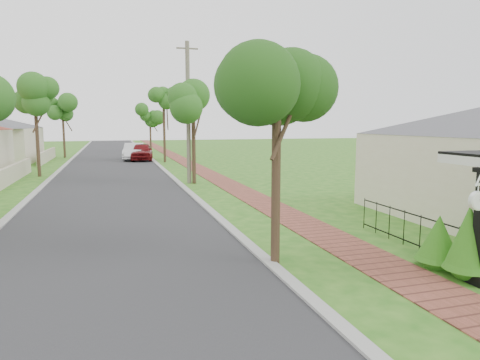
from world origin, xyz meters
name	(u,v)px	position (x,y,z in m)	size (l,w,h in m)	color
ground	(265,290)	(0.00, 0.00, 0.00)	(160.00, 160.00, 0.00)	#266518
road	(112,178)	(-3.00, 20.00, 0.00)	(7.00, 120.00, 0.02)	#28282B
kerb_right	(170,176)	(0.65, 20.00, 0.00)	(0.30, 120.00, 0.10)	#9E9E99
kerb_left	(50,180)	(-6.65, 20.00, 0.00)	(0.30, 120.00, 0.10)	#9E9E99
sidewalk	(209,174)	(3.25, 20.00, 0.00)	(1.50, 120.00, 0.03)	#984D3C
picket_fence	(459,246)	(4.90, 0.00, 0.53)	(0.03, 8.02, 1.00)	black
street_trees	(111,109)	(-2.87, 26.84, 4.54)	(10.70, 37.65, 5.89)	#382619
parked_car_red	(142,152)	(-0.32, 32.41, 0.80)	(1.89, 4.70, 1.60)	maroon
parked_car_white	(134,152)	(-1.00, 33.07, 0.77)	(1.64, 4.70, 1.55)	white
near_tree	(277,74)	(0.80, 1.50, 4.56)	(2.23, 2.23, 5.71)	#382619
utility_pole	(188,113)	(1.25, 16.19, 4.02)	(1.20, 0.24, 7.93)	#736959
station_clock	(479,199)	(3.93, -1.40, 1.95)	(0.79, 0.13, 0.54)	white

